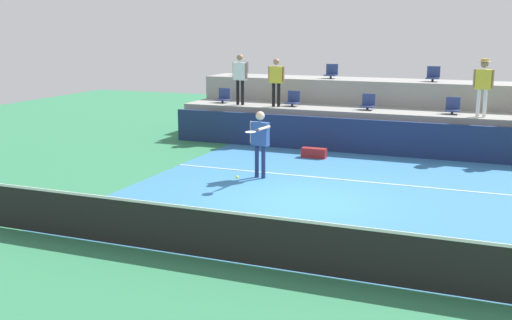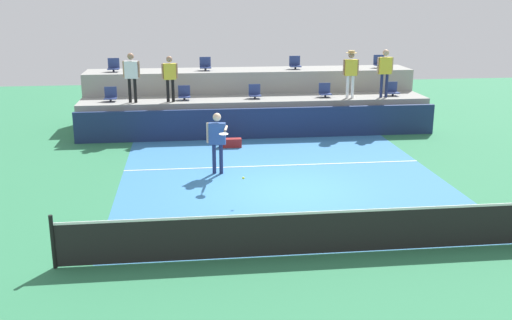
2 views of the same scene
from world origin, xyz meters
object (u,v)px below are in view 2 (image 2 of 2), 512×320
at_px(stadium_chair_lower_center, 255,93).
at_px(stadium_chair_upper_right, 295,64).
at_px(stadium_chair_lower_far_left, 111,95).
at_px(stadium_chair_lower_left, 184,94).
at_px(stadium_chair_lower_far_right, 392,90).
at_px(stadium_chair_upper_far_right, 379,62).
at_px(stadium_chair_lower_right, 325,91).
at_px(tennis_ball, 243,178).
at_px(equipment_bag, 230,143).
at_px(tennis_player, 217,137).
at_px(spectator_leaning_on_rail, 132,73).
at_px(spectator_with_hat, 351,69).
at_px(spectator_in_grey, 385,68).
at_px(spectator_in_white, 170,75).
at_px(stadium_chair_upper_far_left, 114,66).
at_px(stadium_chair_upper_left, 205,65).

bearing_deg(stadium_chair_lower_center, stadium_chair_upper_right, 44.19).
distance_m(stadium_chair_lower_far_left, stadium_chair_lower_left, 2.67).
distance_m(stadium_chair_lower_far_right, stadium_chair_upper_right, 4.02).
distance_m(stadium_chair_upper_right, stadium_chair_upper_far_right, 3.51).
distance_m(stadium_chair_lower_right, tennis_ball, 9.01).
xyz_separation_m(stadium_chair_upper_right, equipment_bag, (-2.98, -4.21, -2.16)).
relative_size(stadium_chair_lower_center, tennis_player, 0.29).
relative_size(stadium_chair_upper_right, tennis_ball, 7.65).
distance_m(stadium_chair_lower_far_right, tennis_player, 8.94).
relative_size(spectator_leaning_on_rail, spectator_with_hat, 1.00).
relative_size(stadium_chair_lower_left, stadium_chair_lower_right, 1.00).
xyz_separation_m(spectator_in_grey, equipment_bag, (-5.99, -2.03, -2.20)).
bearing_deg(spectator_leaning_on_rail, stadium_chair_upper_far_right, 12.52).
relative_size(stadium_chair_lower_left, stadium_chair_upper_right, 1.00).
relative_size(stadium_chair_upper_right, spectator_in_white, 0.32).
relative_size(spectator_with_hat, spectator_in_grey, 0.99).
bearing_deg(stadium_chair_lower_far_right, spectator_in_grey, -140.94).
relative_size(tennis_player, tennis_ball, 26.32).
bearing_deg(spectator_in_grey, stadium_chair_lower_left, 177.07).
height_order(stadium_chair_upper_right, tennis_player, stadium_chair_upper_right).
xyz_separation_m(stadium_chair_lower_right, spectator_in_grey, (2.18, -0.38, 0.88)).
relative_size(tennis_player, spectator_leaning_on_rail, 1.01).
xyz_separation_m(stadium_chair_lower_far_left, spectator_in_white, (2.18, -0.38, 0.77)).
bearing_deg(tennis_player, stadium_chair_lower_far_right, 37.73).
distance_m(stadium_chair_lower_far_right, spectator_in_grey, 1.07).
relative_size(stadium_chair_lower_center, stadium_chair_upper_far_left, 1.00).
xyz_separation_m(stadium_chair_lower_far_left, stadium_chair_upper_left, (3.54, 1.80, 0.85)).
relative_size(stadium_chair_upper_right, spectator_in_grey, 0.29).
bearing_deg(stadium_chair_lower_far_right, stadium_chair_upper_right, 152.70).
distance_m(stadium_chair_lower_far_right, spectator_leaning_on_rail, 9.85).
relative_size(stadium_chair_upper_far_left, tennis_player, 0.29).
bearing_deg(stadium_chair_upper_far_left, stadium_chair_lower_left, -33.68).
bearing_deg(stadium_chair_lower_left, stadium_chair_upper_far_left, 146.32).
bearing_deg(stadium_chair_upper_left, stadium_chair_lower_right, -22.02).
distance_m(stadium_chair_upper_far_left, spectator_leaning_on_rail, 2.35).
height_order(stadium_chair_lower_far_left, tennis_ball, stadium_chair_lower_far_left).
distance_m(stadium_chair_upper_right, spectator_in_white, 5.43).
distance_m(stadium_chair_lower_right, stadium_chair_upper_left, 4.88).
bearing_deg(stadium_chair_lower_far_right, tennis_player, -142.27).
bearing_deg(spectator_with_hat, spectator_in_white, -180.00).
bearing_deg(stadium_chair_lower_far_left, spectator_in_white, -9.99).
xyz_separation_m(stadium_chair_upper_far_left, spectator_with_hat, (8.88, -2.18, 0.03)).
distance_m(stadium_chair_lower_far_right, tennis_ball, 10.44).
xyz_separation_m(stadium_chair_lower_center, spectator_in_grey, (4.87, -0.38, 0.88)).
xyz_separation_m(stadium_chair_lower_right, tennis_player, (-4.41, -5.47, -0.36)).
xyz_separation_m(stadium_chair_lower_left, stadium_chair_upper_far_right, (7.99, 1.80, 0.85)).
bearing_deg(stadium_chair_upper_far_left, spectator_leaning_on_rail, -68.50).
bearing_deg(equipment_bag, stadium_chair_upper_far_left, 134.93).
height_order(spectator_in_white, tennis_ball, spectator_in_white).
distance_m(spectator_in_white, tennis_ball, 8.06).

